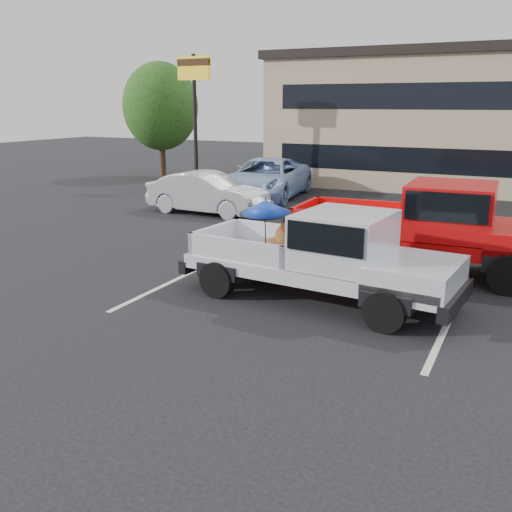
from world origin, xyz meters
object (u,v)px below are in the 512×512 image
object	(u,v)px
motel_sign	(194,86)
silver_sedan	(208,193)
tree_left	(160,107)
blue_suv	(266,179)
silver_pickup	(333,252)
red_pickup	(440,224)

from	to	relation	value
motel_sign	silver_sedan	world-z (taller)	motel_sign
tree_left	blue_suv	distance (m)	9.24
tree_left	silver_sedan	distance (m)	11.27
silver_pickup	silver_sedan	bearing A→B (deg)	140.22
motel_sign	red_pickup	world-z (taller)	motel_sign
tree_left	silver_sedan	bearing A→B (deg)	-46.26
silver_pickup	blue_suv	bearing A→B (deg)	126.27
silver_pickup	tree_left	bearing A→B (deg)	139.56
blue_suv	silver_sedan	bearing A→B (deg)	-102.96
silver_sedan	blue_suv	distance (m)	4.09
red_pickup	motel_sign	bearing A→B (deg)	142.12
blue_suv	red_pickup	bearing A→B (deg)	-51.49
blue_suv	silver_pickup	bearing A→B (deg)	-66.21
motel_sign	tree_left	xyz separation A→B (m)	(-4.00, 3.00, -0.92)
silver_sedan	tree_left	bearing A→B (deg)	46.92
blue_suv	motel_sign	bearing A→B (deg)	161.46
silver_sedan	red_pickup	bearing A→B (deg)	-111.69
tree_left	red_pickup	size ratio (longest dim) A/B	0.91
motel_sign	silver_pickup	xyz separation A→B (m)	(10.69, -12.03, -3.60)
tree_left	red_pickup	world-z (taller)	tree_left
motel_sign	blue_suv	bearing A→B (deg)	-11.28
tree_left	silver_pickup	world-z (taller)	tree_left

